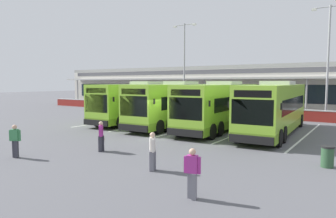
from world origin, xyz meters
TOP-DOWN VIEW (x-y plane):
  - ground_plane at (0.00, 0.00)m, footprint 200.00×200.00m
  - terminal_building at (-0.00, 26.91)m, footprint 70.00×13.00m
  - red_barrier_wall at (0.00, 14.50)m, footprint 60.00×0.40m
  - coach_bus_leftmost at (-6.05, 5.79)m, footprint 3.39×12.26m
  - coach_bus_left_centre at (-1.88, 5.29)m, footprint 3.39×12.26m
  - coach_bus_centre at (2.12, 5.47)m, footprint 3.39×12.26m
  - coach_bus_right_centre at (6.30, 5.52)m, footprint 3.39×12.26m
  - bay_stripe_far_west at (-8.40, 6.00)m, footprint 0.14×13.00m
  - bay_stripe_west at (-4.20, 6.00)m, footprint 0.14×13.00m
  - bay_stripe_mid_west at (0.00, 6.00)m, footprint 0.14×13.00m
  - bay_stripe_centre at (4.20, 6.00)m, footprint 0.14×13.00m
  - bay_stripe_mid_east at (8.40, 6.00)m, footprint 0.14×13.00m
  - pedestrian_with_handbag at (0.09, -5.40)m, footprint 0.55×0.59m
  - pedestrian_in_dark_coat at (4.49, -6.78)m, footprint 0.43×0.46m
  - pedestrian_child at (7.37, -8.59)m, footprint 0.54×0.30m
  - pedestrian_near_bin at (-2.43, -8.68)m, footprint 0.50×0.37m
  - lamp_post_west at (-7.76, 16.72)m, footprint 3.24×0.28m
  - lamp_post_centre at (8.46, 16.38)m, footprint 3.24×0.28m
  - litter_bin at (10.52, -2.21)m, footprint 0.54×0.54m

SIDE VIEW (x-z plane):
  - ground_plane at x=0.00m, z-range 0.00..0.00m
  - bay_stripe_far_west at x=-8.40m, z-range 0.00..0.01m
  - bay_stripe_west at x=-4.20m, z-range 0.00..0.01m
  - bay_stripe_mid_west at x=0.00m, z-range 0.00..0.01m
  - bay_stripe_centre at x=4.20m, z-range 0.00..0.01m
  - bay_stripe_mid_east at x=8.40m, z-range 0.00..0.01m
  - litter_bin at x=10.52m, z-range 0.00..0.93m
  - red_barrier_wall at x=0.00m, z-range 0.01..1.10m
  - pedestrian_with_handbag at x=0.09m, z-range 0.05..1.67m
  - pedestrian_in_dark_coat at x=4.49m, z-range 0.06..1.68m
  - pedestrian_child at x=7.37m, z-range 0.06..1.68m
  - pedestrian_near_bin at x=-2.43m, z-range 0.06..1.68m
  - coach_bus_leftmost at x=-6.05m, z-range -0.10..3.68m
  - coach_bus_left_centre at x=-1.88m, z-range -0.10..3.68m
  - coach_bus_centre at x=2.12m, z-range -0.10..3.68m
  - coach_bus_right_centre at x=6.30m, z-range -0.10..3.68m
  - terminal_building at x=0.00m, z-range 0.01..6.01m
  - lamp_post_west at x=-7.76m, z-range 0.79..11.79m
  - lamp_post_centre at x=8.46m, z-range 0.79..11.79m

